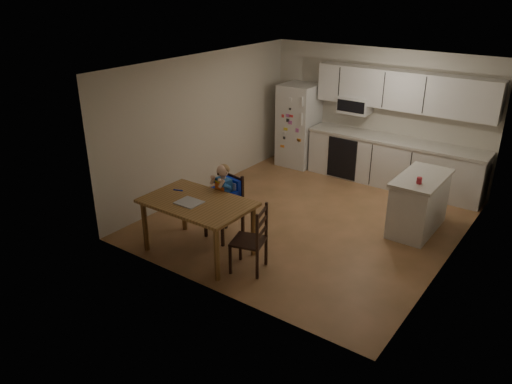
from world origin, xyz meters
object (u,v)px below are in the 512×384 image
object	(u,v)px
chair_booster	(226,194)
chair_side	(255,235)
refrigerator	(299,125)
red_cup	(419,181)
kitchen_island	(419,203)
dining_table	(198,208)

from	to	relation	value
chair_booster	chair_side	size ratio (longest dim) A/B	1.25
refrigerator	red_cup	size ratio (longest dim) A/B	17.52
refrigerator	chair_booster	world-z (taller)	refrigerator
red_cup	chair_booster	size ratio (longest dim) A/B	0.08
kitchen_island	refrigerator	bearing A→B (deg)	154.42
red_cup	chair_booster	xyz separation A→B (m)	(-2.34, -1.62, -0.24)
kitchen_island	chair_booster	distance (m)	3.01
dining_table	chair_booster	size ratio (longest dim) A/B	1.28
chair_booster	chair_side	xyz separation A→B (m)	(0.93, -0.54, -0.18)
dining_table	chair_booster	world-z (taller)	chair_booster
kitchen_island	chair_side	size ratio (longest dim) A/B	1.29
red_cup	chair_side	bearing A→B (deg)	-123.22
refrigerator	dining_table	size ratio (longest dim) A/B	1.12
kitchen_island	red_cup	bearing A→B (deg)	-80.60
dining_table	chair_booster	xyz separation A→B (m)	(0.01, 0.62, 0.01)
chair_side	dining_table	bearing A→B (deg)	-102.16
kitchen_island	dining_table	world-z (taller)	kitchen_island
refrigerator	chair_side	world-z (taller)	refrigerator
kitchen_island	dining_table	size ratio (longest dim) A/B	0.80
chair_booster	chair_side	distance (m)	1.09
red_cup	dining_table	size ratio (longest dim) A/B	0.06
kitchen_island	chair_booster	size ratio (longest dim) A/B	1.03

